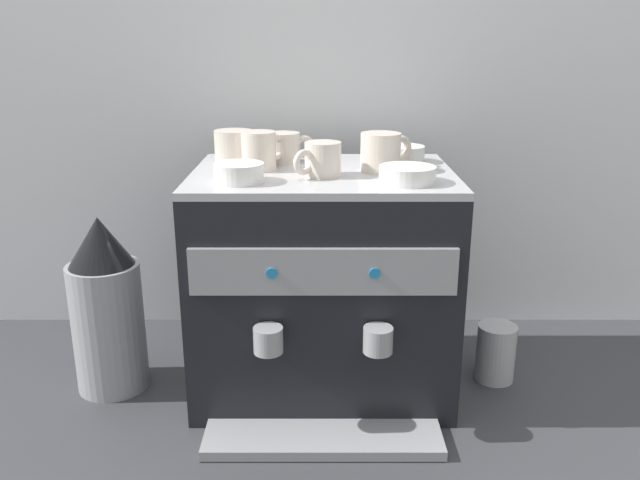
{
  "coord_description": "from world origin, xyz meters",
  "views": [
    {
      "loc": [
        -0.01,
        -1.32,
        0.76
      ],
      "look_at": [
        0.0,
        0.0,
        0.33
      ],
      "focal_mm": 36.49,
      "sensor_mm": 36.0,
      "label": 1
    }
  ],
  "objects": [
    {
      "name": "espresso_machine",
      "position": [
        0.0,
        -0.0,
        0.24
      ],
      "size": [
        0.54,
        0.5,
        0.48
      ],
      "color": "black",
      "rests_on": "ground_plane"
    },
    {
      "name": "milk_pitcher",
      "position": [
        0.39,
        0.0,
        0.07
      ],
      "size": [
        0.09,
        0.09,
        0.13
      ],
      "primitive_type": "cylinder",
      "color": "#B7B7BC",
      "rests_on": "ground_plane"
    },
    {
      "name": "ceramic_cup_3",
      "position": [
        -0.0,
        -0.05,
        0.52
      ],
      "size": [
        0.1,
        0.09,
        0.07
      ],
      "color": "beige",
      "rests_on": "espresso_machine"
    },
    {
      "name": "ceramic_bowl_0",
      "position": [
        -0.16,
        -0.11,
        0.5
      ],
      "size": [
        0.1,
        0.1,
        0.04
      ],
      "color": "white",
      "rests_on": "espresso_machine"
    },
    {
      "name": "ceramic_bowl_2",
      "position": [
        0.16,
        -0.11,
        0.5
      ],
      "size": [
        0.11,
        0.11,
        0.03
      ],
      "color": "white",
      "rests_on": "espresso_machine"
    },
    {
      "name": "tiled_backsplash_wall",
      "position": [
        0.0,
        0.33,
        0.55
      ],
      "size": [
        2.8,
        0.03,
        1.1
      ],
      "primitive_type": "cube",
      "color": "silver",
      "rests_on": "ground_plane"
    },
    {
      "name": "ground_plane",
      "position": [
        0.0,
        0.0,
        0.0
      ],
      "size": [
        4.0,
        4.0,
        0.0
      ],
      "primitive_type": "plane",
      "color": "#38383D"
    },
    {
      "name": "coffee_grinder",
      "position": [
        -0.47,
        -0.03,
        0.19
      ],
      "size": [
        0.15,
        0.15,
        0.39
      ],
      "color": "#939399",
      "rests_on": "ground_plane"
    },
    {
      "name": "ceramic_cup_2",
      "position": [
        -0.08,
        0.09,
        0.52
      ],
      "size": [
        0.1,
        0.07,
        0.07
      ],
      "color": "beige",
      "rests_on": "espresso_machine"
    },
    {
      "name": "ceramic_cup_4",
      "position": [
        -0.13,
        0.02,
        0.52
      ],
      "size": [
        0.09,
        0.1,
        0.08
      ],
      "color": "beige",
      "rests_on": "espresso_machine"
    },
    {
      "name": "ceramic_cup_0",
      "position": [
        -0.19,
        0.08,
        0.52
      ],
      "size": [
        0.11,
        0.1,
        0.07
      ],
      "color": "beige",
      "rests_on": "espresso_machine"
    },
    {
      "name": "ceramic_bowl_1",
      "position": [
        0.18,
        0.1,
        0.5
      ],
      "size": [
        0.09,
        0.09,
        0.04
      ],
      "color": "white",
      "rests_on": "espresso_machine"
    },
    {
      "name": "ceramic_cup_1",
      "position": [
        0.12,
        0.01,
        0.52
      ],
      "size": [
        0.11,
        0.1,
        0.08
      ],
      "color": "beige",
      "rests_on": "espresso_machine"
    }
  ]
}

